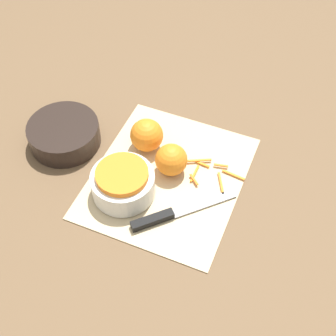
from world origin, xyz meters
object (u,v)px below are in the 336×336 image
(bowl_dark, at_px, (64,134))
(knife, at_px, (165,216))
(bowl_speckled, at_px, (123,182))
(orange_left, at_px, (147,135))
(orange_right, at_px, (172,160))

(bowl_dark, height_order, knife, bowl_dark)
(bowl_speckled, bearing_deg, knife, -103.61)
(bowl_speckled, xyz_separation_m, knife, (-0.03, -0.11, -0.03))
(bowl_speckled, height_order, knife, bowl_speckled)
(bowl_speckled, height_order, orange_left, orange_left)
(bowl_speckled, relative_size, orange_left, 1.78)
(knife, height_order, orange_right, orange_right)
(bowl_dark, bearing_deg, bowl_speckled, -112.93)
(knife, distance_m, orange_left, 0.22)
(bowl_speckled, bearing_deg, orange_left, 3.00)
(orange_left, bearing_deg, bowl_speckled, -177.00)
(bowl_dark, distance_m, orange_right, 0.28)
(knife, distance_m, orange_right, 0.14)
(bowl_dark, bearing_deg, knife, -109.69)
(bowl_speckled, bearing_deg, orange_right, -37.76)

